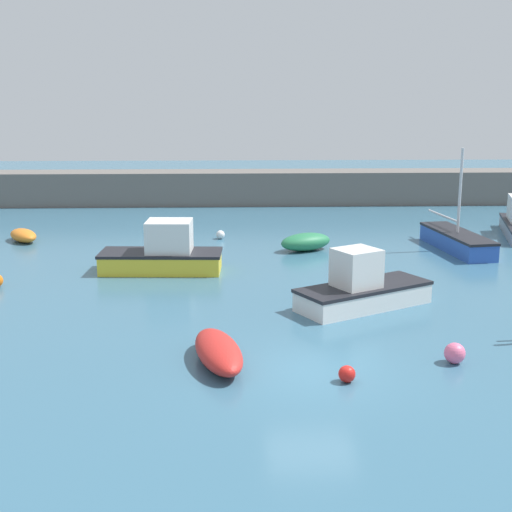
{
  "coord_description": "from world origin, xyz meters",
  "views": [
    {
      "loc": [
        -2.16,
        -18.26,
        7.53
      ],
      "look_at": [
        -1.2,
        10.23,
        0.86
      ],
      "focal_mm": 50.0,
      "sensor_mm": 36.0,
      "label": 1
    }
  ],
  "objects_px": {
    "fishing_dinghy_green": "(23,235)",
    "cabin_cruiser_white": "(362,289)",
    "rowboat_blue_near": "(306,242)",
    "mooring_buoy_pink": "(455,353)",
    "mooring_buoy_red": "(347,374)",
    "rowboat_white_midwater": "(218,351)",
    "mooring_buoy_white": "(220,235)",
    "motorboat_grey_hull": "(164,253)",
    "sailboat_short_mast": "(457,240)"
  },
  "relations": [
    {
      "from": "sailboat_short_mast",
      "to": "mooring_buoy_pink",
      "type": "height_order",
      "value": "sailboat_short_mast"
    },
    {
      "from": "rowboat_blue_near",
      "to": "motorboat_grey_hull",
      "type": "bearing_deg",
      "value": 4.96
    },
    {
      "from": "mooring_buoy_pink",
      "to": "rowboat_white_midwater",
      "type": "bearing_deg",
      "value": 178.55
    },
    {
      "from": "mooring_buoy_white",
      "to": "rowboat_blue_near",
      "type": "bearing_deg",
      "value": -34.8
    },
    {
      "from": "motorboat_grey_hull",
      "to": "mooring_buoy_red",
      "type": "bearing_deg",
      "value": 118.84
    },
    {
      "from": "fishing_dinghy_green",
      "to": "mooring_buoy_red",
      "type": "distance_m",
      "value": 22.84
    },
    {
      "from": "motorboat_grey_hull",
      "to": "fishing_dinghy_green",
      "type": "bearing_deg",
      "value": -36.85
    },
    {
      "from": "fishing_dinghy_green",
      "to": "mooring_buoy_red",
      "type": "height_order",
      "value": "fishing_dinghy_green"
    },
    {
      "from": "rowboat_white_midwater",
      "to": "mooring_buoy_pink",
      "type": "height_order",
      "value": "rowboat_white_midwater"
    },
    {
      "from": "motorboat_grey_hull",
      "to": "mooring_buoy_white",
      "type": "distance_m",
      "value": 7.1
    },
    {
      "from": "motorboat_grey_hull",
      "to": "mooring_buoy_pink",
      "type": "xyz_separation_m",
      "value": [
        9.14,
        -10.75,
        -0.49
      ]
    },
    {
      "from": "rowboat_blue_near",
      "to": "mooring_buoy_pink",
      "type": "relative_size",
      "value": 4.9
    },
    {
      "from": "mooring_buoy_white",
      "to": "mooring_buoy_pink",
      "type": "bearing_deg",
      "value": -68.55
    },
    {
      "from": "motorboat_grey_hull",
      "to": "cabin_cruiser_white",
      "type": "bearing_deg",
      "value": 146.75
    },
    {
      "from": "rowboat_white_midwater",
      "to": "mooring_buoy_red",
      "type": "bearing_deg",
      "value": -124.84
    },
    {
      "from": "cabin_cruiser_white",
      "to": "mooring_buoy_red",
      "type": "distance_m",
      "value": 6.79
    },
    {
      "from": "fishing_dinghy_green",
      "to": "sailboat_short_mast",
      "type": "distance_m",
      "value": 21.57
    },
    {
      "from": "rowboat_white_midwater",
      "to": "sailboat_short_mast",
      "type": "xyz_separation_m",
      "value": [
        11.2,
        14.26,
        0.1
      ]
    },
    {
      "from": "mooring_buoy_white",
      "to": "mooring_buoy_red",
      "type": "relative_size",
      "value": 0.98
    },
    {
      "from": "sailboat_short_mast",
      "to": "motorboat_grey_hull",
      "type": "bearing_deg",
      "value": -82.91
    },
    {
      "from": "fishing_dinghy_green",
      "to": "cabin_cruiser_white",
      "type": "relative_size",
      "value": 0.48
    },
    {
      "from": "motorboat_grey_hull",
      "to": "mooring_buoy_red",
      "type": "distance_m",
      "value": 13.37
    },
    {
      "from": "fishing_dinghy_green",
      "to": "rowboat_blue_near",
      "type": "distance_m",
      "value": 14.36
    },
    {
      "from": "fishing_dinghy_green",
      "to": "sailboat_short_mast",
      "type": "bearing_deg",
      "value": 48.7
    },
    {
      "from": "rowboat_white_midwater",
      "to": "sailboat_short_mast",
      "type": "distance_m",
      "value": 18.13
    },
    {
      "from": "mooring_buoy_white",
      "to": "mooring_buoy_red",
      "type": "distance_m",
      "value": 19.02
    },
    {
      "from": "fishing_dinghy_green",
      "to": "mooring_buoy_pink",
      "type": "distance_m",
      "value": 24.02
    },
    {
      "from": "cabin_cruiser_white",
      "to": "sailboat_short_mast",
      "type": "bearing_deg",
      "value": 26.02
    },
    {
      "from": "cabin_cruiser_white",
      "to": "rowboat_blue_near",
      "type": "bearing_deg",
      "value": 66.96
    },
    {
      "from": "motorboat_grey_hull",
      "to": "mooring_buoy_white",
      "type": "height_order",
      "value": "motorboat_grey_hull"
    },
    {
      "from": "mooring_buoy_red",
      "to": "sailboat_short_mast",
      "type": "bearing_deg",
      "value": 63.55
    },
    {
      "from": "rowboat_white_midwater",
      "to": "sailboat_short_mast",
      "type": "height_order",
      "value": "sailboat_short_mast"
    },
    {
      "from": "cabin_cruiser_white",
      "to": "sailboat_short_mast",
      "type": "height_order",
      "value": "sailboat_short_mast"
    },
    {
      "from": "sailboat_short_mast",
      "to": "cabin_cruiser_white",
      "type": "bearing_deg",
      "value": -42.46
    },
    {
      "from": "rowboat_white_midwater",
      "to": "mooring_buoy_red",
      "type": "height_order",
      "value": "rowboat_white_midwater"
    },
    {
      "from": "rowboat_white_midwater",
      "to": "sailboat_short_mast",
      "type": "bearing_deg",
      "value": -50.73
    },
    {
      "from": "cabin_cruiser_white",
      "to": "rowboat_blue_near",
      "type": "height_order",
      "value": "cabin_cruiser_white"
    },
    {
      "from": "motorboat_grey_hull",
      "to": "mooring_buoy_white",
      "type": "xyz_separation_m",
      "value": [
        2.29,
        6.69,
        -0.56
      ]
    },
    {
      "from": "mooring_buoy_white",
      "to": "mooring_buoy_red",
      "type": "height_order",
      "value": "mooring_buoy_red"
    },
    {
      "from": "rowboat_white_midwater",
      "to": "mooring_buoy_white",
      "type": "distance_m",
      "value": 17.28
    },
    {
      "from": "fishing_dinghy_green",
      "to": "cabin_cruiser_white",
      "type": "height_order",
      "value": "cabin_cruiser_white"
    },
    {
      "from": "rowboat_blue_near",
      "to": "sailboat_short_mast",
      "type": "distance_m",
      "value": 7.27
    },
    {
      "from": "fishing_dinghy_green",
      "to": "rowboat_blue_near",
      "type": "bearing_deg",
      "value": 45.69
    },
    {
      "from": "rowboat_white_midwater",
      "to": "fishing_dinghy_green",
      "type": "xyz_separation_m",
      "value": [
        -10.2,
        16.95,
        -0.05
      ]
    },
    {
      "from": "motorboat_grey_hull",
      "to": "sailboat_short_mast",
      "type": "xyz_separation_m",
      "value": [
        13.68,
        3.67,
        -0.31
      ]
    },
    {
      "from": "rowboat_white_midwater",
      "to": "motorboat_grey_hull",
      "type": "height_order",
      "value": "motorboat_grey_hull"
    },
    {
      "from": "fishing_dinghy_green",
      "to": "mooring_buoy_red",
      "type": "xyz_separation_m",
      "value": [
        13.61,
        -18.34,
        -0.09
      ]
    },
    {
      "from": "cabin_cruiser_white",
      "to": "mooring_buoy_red",
      "type": "relative_size",
      "value": 11.48
    },
    {
      "from": "sailboat_short_mast",
      "to": "rowboat_blue_near",
      "type": "bearing_deg",
      "value": -99.14
    },
    {
      "from": "rowboat_white_midwater",
      "to": "mooring_buoy_pink",
      "type": "xyz_separation_m",
      "value": [
        6.66,
        -0.17,
        -0.08
      ]
    }
  ]
}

